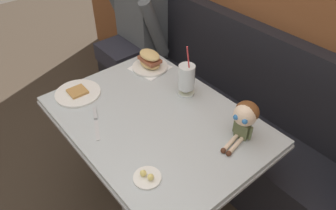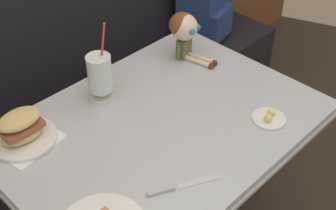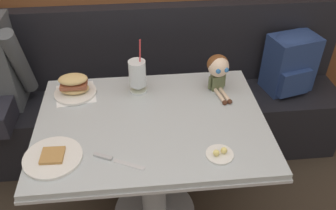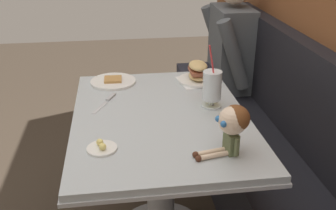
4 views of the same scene
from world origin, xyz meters
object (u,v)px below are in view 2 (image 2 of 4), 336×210
butter_knife (172,188)px  seated_doll (184,30)px  sandwich_plate (22,130)px  backpack (206,2)px  milkshake_glass (100,75)px  butter_saucer (269,118)px

butter_knife → seated_doll: size_ratio=0.97×
seated_doll → sandwich_plate: bearing=177.9°
butter_knife → backpack: backpack is taller
sandwich_plate → butter_knife: 0.54m
milkshake_glass → sandwich_plate: size_ratio=1.37×
backpack → seated_doll: bearing=-147.3°
seated_doll → backpack: seated_doll is taller
sandwich_plate → seated_doll: (0.75, -0.03, 0.08)m
backpack → butter_saucer: bearing=-127.7°
milkshake_glass → butter_knife: bearing=-105.5°
milkshake_glass → butter_saucer: (0.33, -0.52, -0.09)m
sandwich_plate → butter_saucer: size_ratio=1.91×
sandwich_plate → butter_saucer: (0.66, -0.52, -0.04)m
milkshake_glass → backpack: milkshake_glass is taller
milkshake_glass → butter_saucer: bearing=-57.5°
backpack → sandwich_plate: bearing=-165.5°
milkshake_glass → butter_knife: (-0.14, -0.50, -0.10)m
sandwich_plate → seated_doll: size_ratio=1.01×
milkshake_glass → sandwich_plate: milkshake_glass is taller
butter_saucer → seated_doll: bearing=79.7°
butter_saucer → seated_doll: 0.52m
sandwich_plate → milkshake_glass: bearing=-0.4°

